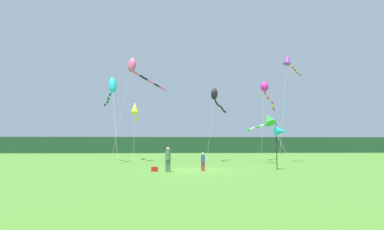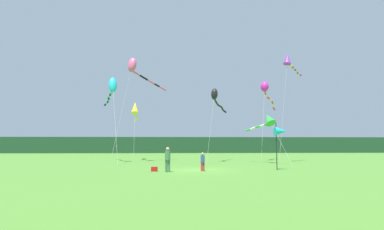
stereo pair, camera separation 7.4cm
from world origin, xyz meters
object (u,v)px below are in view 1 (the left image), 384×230
Objects in this scene: kite_yellow at (135,109)px; kite_magenta at (266,90)px; kite_cyan at (112,87)px; person_child at (203,161)px; kite_green at (268,120)px; kite_black at (216,97)px; kite_rainbow at (135,68)px; cooler_box at (155,169)px; banner_flag_pole at (281,132)px; kite_purple at (288,61)px; person_adult at (168,158)px.

kite_magenta is at bearing -9.26° from kite_yellow.
kite_cyan is 1.00× the size of kite_magenta.
person_child is at bearing -51.37° from kite_cyan.
person_child is 11.68m from kite_green.
kite_black is 0.70× the size of kite_rainbow.
kite_yellow is at bearing 67.82° from kite_cyan.
kite_yellow is (-9.13, 4.58, -0.83)m from kite_black.
banner_flag_pole is (9.29, 0.67, 2.66)m from cooler_box.
kite_cyan is at bearing 171.54° from kite_green.
kite_black reaches higher than kite_yellow.
kite_purple is 1.25× the size of kite_cyan.
person_adult is at bearing -71.77° from kite_rainbow.
kite_purple is at bearing 65.11° from banner_flag_pole.
person_adult is at bearing -129.12° from kite_magenta.
person_child reaches higher than cooler_box.
person_child is 0.38× the size of banner_flag_pole.
kite_purple is at bearing 19.38° from kite_green.
kite_black reaches higher than cooler_box.
banner_flag_pole reaches higher than person_adult.
cooler_box is at bearing -132.72° from kite_magenta.
person_child is 2.89× the size of cooler_box.
banner_flag_pole is at bearing 4.14° from cooler_box.
kite_purple reaches higher than kite_black.
banner_flag_pole is at bearing 6.91° from person_child.
kite_green is (1.36, 7.71, 1.48)m from banner_flag_pole.
kite_green is at bearing -8.46° from kite_cyan.
kite_magenta reaches higher than kite_green.
kite_rainbow reaches higher than cooler_box.
kite_purple is at bearing -19.79° from kite_yellow.
kite_rainbow reaches higher than kite_cyan.
kite_cyan is at bearing 118.57° from person_adult.
person_adult is at bearing -167.52° from person_child.
kite_rainbow reaches higher than kite_yellow.
kite_magenta reaches higher than person_adult.
kite_yellow reaches higher than cooler_box.
cooler_box is at bearing 148.10° from person_adult.
cooler_box is (-0.94, 0.58, -0.78)m from person_adult.
banner_flag_pole is 7.97m from kite_green.
kite_purple is 16.30m from kite_rainbow.
kite_purple is at bearing 38.69° from person_adult.
person_child is 17.09m from kite_magenta.
cooler_box is 0.04× the size of kite_rainbow.
banner_flag_pole is 17.59m from kite_rainbow.
kite_green is 16.44m from kite_cyan.
kite_black is at bearing -160.94° from kite_magenta.
person_adult is at bearing -141.31° from kite_purple.
kite_purple reaches higher than person_adult.
person_adult reaches higher than person_child.
banner_flag_pole is 0.50× the size of kite_yellow.
kite_purple is at bearing -67.58° from kite_magenta.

